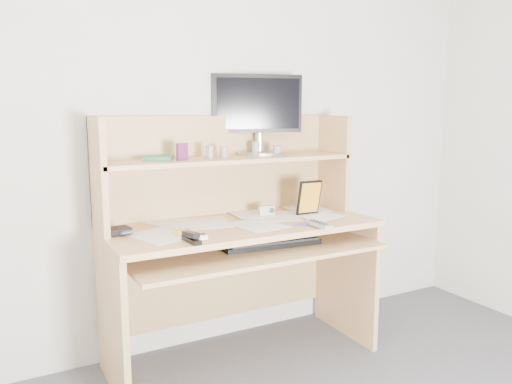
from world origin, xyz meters
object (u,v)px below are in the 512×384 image
game_case (309,197)px  desk (235,231)px  keyboard (269,242)px  monitor (258,112)px  tv_remote (319,224)px

game_case → desk: bearing=170.0°
keyboard → monitor: monitor is taller
desk → tv_remote: desk is taller
keyboard → monitor: 0.76m
desk → game_case: desk is taller
keyboard → desk: bearing=120.8°
desk → keyboard: 0.22m
keyboard → monitor: (0.13, 0.36, 0.65)m
desk → tv_remote: bearing=-48.9°
tv_remote → monitor: 0.75m
desk → monitor: monitor is taller
desk → keyboard: (0.09, -0.20, -0.03)m
keyboard → tv_remote: (0.20, -0.14, 0.10)m
tv_remote → game_case: bearing=65.1°
desk → monitor: bearing=36.3°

